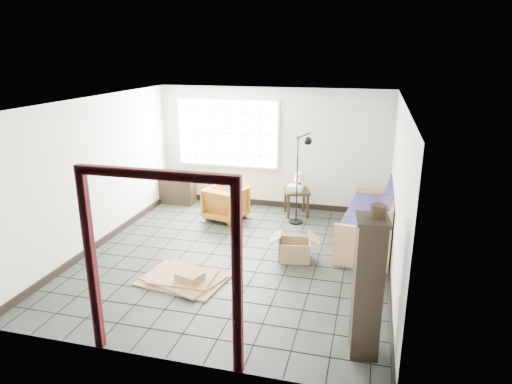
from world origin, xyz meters
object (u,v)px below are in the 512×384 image
(side_table, at_px, (297,194))
(tall_shelf, at_px, (367,286))
(futon_sofa, at_px, (374,223))
(armchair, at_px, (226,202))

(side_table, height_order, tall_shelf, tall_shelf)
(futon_sofa, height_order, armchair, futon_sofa)
(armchair, bearing_deg, side_table, -139.14)
(futon_sofa, relative_size, tall_shelf, 1.46)
(futon_sofa, distance_m, side_table, 1.92)
(futon_sofa, bearing_deg, tall_shelf, -85.45)
(futon_sofa, distance_m, armchair, 2.98)
(armchair, height_order, tall_shelf, tall_shelf)
(side_table, distance_m, tall_shelf, 4.60)
(tall_shelf, bearing_deg, armchair, 121.49)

